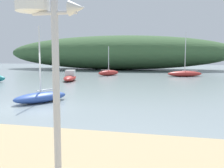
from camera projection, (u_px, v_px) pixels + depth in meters
ground_plane at (27, 107)px, 11.84m from camera, size 120.00×120.00×0.00m
distant_hill at (116, 53)px, 44.86m from camera, size 39.88×13.17×5.84m
mast_structure at (39, 16)px, 4.29m from camera, size 1.21×0.57×3.37m
sailboat_inner_mooring at (109, 73)px, 30.80m from camera, size 2.50×3.09×3.48m
motorboat_far_left at (70, 77)px, 24.34m from camera, size 1.92×3.80×1.00m
sailboat_west_reach at (185, 74)px, 29.26m from camera, size 4.13×2.37×4.99m
sailboat_far_right at (41, 97)px, 13.04m from camera, size 2.36×3.08×3.84m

